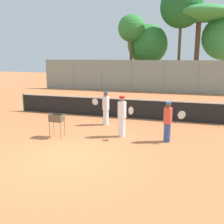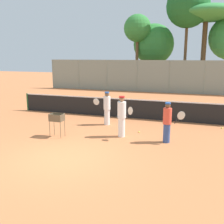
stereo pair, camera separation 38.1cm
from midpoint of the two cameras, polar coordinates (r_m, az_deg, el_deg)
name	(u,v)px [view 1 (the left image)]	position (r m, az deg, el deg)	size (l,w,h in m)	color
ground_plane	(66,159)	(8.98, -11.21, -10.04)	(80.00, 80.00, 0.00)	#C67242
tennis_net	(117,107)	(14.48, 0.29, 1.04)	(12.01, 0.10, 1.07)	#26592D
back_fence	(147,76)	(24.76, 7.29, 7.74)	(21.18, 0.08, 2.95)	gray
tree_0	(147,45)	(30.63, 7.37, 14.34)	(4.49, 4.49, 6.83)	brown
tree_1	(131,29)	(29.27, 3.87, 17.58)	(2.89, 2.89, 7.64)	brown
tree_2	(199,15)	(29.28, 18.10, 19.46)	(6.50, 6.50, 8.26)	brown
tree_3	(181,7)	(28.53, 14.49, 21.31)	(4.19, 4.19, 10.18)	brown
tree_4	(224,38)	(30.02, 22.91, 14.67)	(4.50, 4.50, 7.40)	brown
player_white_outfit	(122,116)	(10.91, 1.21, -0.85)	(0.80, 0.61, 1.73)	white
player_red_cap	(106,108)	(12.82, -2.26, 0.89)	(0.87, 0.39, 1.63)	white
player_yellow_shirt	(168,121)	(10.46, 11.05, -2.04)	(0.88, 0.33, 1.60)	#334C8C
ball_cart	(57,120)	(11.13, -12.85, -1.66)	(0.56, 0.41, 0.99)	brown
tennis_ball_0	(139,132)	(11.76, 4.92, -4.29)	(0.07, 0.07, 0.07)	#D1E54C
tennis_ball_1	(220,127)	(13.44, 21.62, -3.03)	(0.07, 0.07, 0.07)	#D1E54C
tennis_ball_2	(224,126)	(13.67, 22.45, -2.84)	(0.07, 0.07, 0.07)	#D1E54C
parked_car	(182,83)	(27.57, 14.65, 6.19)	(4.20, 1.70, 1.60)	white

